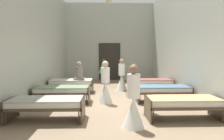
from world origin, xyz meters
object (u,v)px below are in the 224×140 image
object	(u,v)px
nurse_near_aisle	(133,105)
patient_seated_primary	(79,73)
bed_left_row_2	(72,82)
bed_left_row_1	(62,90)
bed_right_row_2	(151,82)
bed_right_row_0	(183,102)
potted_plant	(104,68)
bed_right_row_1	(163,90)
nurse_far_aisle	(105,88)
nurse_mid_aisle	(122,79)
bed_left_row_0	(47,104)

from	to	relation	value
nurse_near_aisle	patient_seated_primary	xyz separation A→B (m)	(-1.81, 4.31, 0.34)
bed_left_row_2	bed_left_row_1	bearing A→B (deg)	-90.00
bed_right_row_2	patient_seated_primary	world-z (taller)	patient_seated_primary
bed_right_row_0	potted_plant	world-z (taller)	potted_plant
bed_right_row_0	potted_plant	distance (m)	6.89
potted_plant	bed_right_row_1	bearing A→B (deg)	-65.21
bed_right_row_2	patient_seated_primary	xyz separation A→B (m)	(-3.20, -0.07, 0.43)
nurse_far_aisle	potted_plant	size ratio (longest dim) A/B	1.02
nurse_mid_aisle	bed_right_row_0	bearing A→B (deg)	100.34
potted_plant	patient_seated_primary	bearing A→B (deg)	-110.58
bed_right_row_0	bed_left_row_2	distance (m)	5.20
bed_left_row_0	bed_right_row_2	xyz separation A→B (m)	(3.55, 3.80, 0.00)
bed_right_row_1	bed_right_row_2	world-z (taller)	same
bed_right_row_0	bed_left_row_1	bearing A→B (deg)	151.82
bed_right_row_0	bed_left_row_1	world-z (taller)	same
nurse_mid_aisle	potted_plant	bearing A→B (deg)	-75.70
bed_left_row_1	potted_plant	world-z (taller)	potted_plant
nurse_near_aisle	nurse_far_aisle	size ratio (longest dim) A/B	1.00
bed_right_row_2	bed_left_row_1	bearing A→B (deg)	-151.82
nurse_near_aisle	potted_plant	xyz separation A→B (m)	(-0.75, 7.12, 0.38)
bed_right_row_1	patient_seated_primary	xyz separation A→B (m)	(-3.20, 1.83, 0.43)
bed_left_row_2	nurse_far_aisle	size ratio (longest dim) A/B	1.28
bed_right_row_1	nurse_mid_aisle	size ratio (longest dim) A/B	1.28
bed_left_row_2	nurse_far_aisle	bearing A→B (deg)	-53.29
bed_right_row_1	bed_left_row_2	distance (m)	4.02
bed_left_row_0	nurse_mid_aisle	size ratio (longest dim) A/B	1.28
bed_left_row_0	bed_left_row_1	size ratio (longest dim) A/B	1.00
bed_right_row_2	nurse_mid_aisle	distance (m)	1.36
bed_right_row_2	patient_seated_primary	size ratio (longest dim) A/B	2.37
bed_left_row_2	nurse_mid_aisle	xyz separation A→B (m)	(2.27, 0.45, 0.09)
patient_seated_primary	potted_plant	distance (m)	3.00
bed_left_row_0	nurse_mid_aisle	world-z (taller)	nurse_mid_aisle
bed_left_row_1	nurse_far_aisle	xyz separation A→B (m)	(1.51, -0.12, 0.09)
bed_left_row_1	bed_left_row_2	size ratio (longest dim) A/B	1.00
bed_left_row_1	potted_plant	distance (m)	4.87
bed_left_row_1	bed_right_row_2	xyz separation A→B (m)	(3.55, 1.90, 0.00)
nurse_mid_aisle	patient_seated_primary	distance (m)	2.02
bed_right_row_0	nurse_far_aisle	xyz separation A→B (m)	(-2.04, 1.78, 0.09)
bed_right_row_1	nurse_far_aisle	world-z (taller)	nurse_far_aisle
bed_left_row_2	bed_right_row_2	bearing A→B (deg)	0.00
bed_left_row_0	bed_left_row_1	world-z (taller)	same
bed_right_row_1	potted_plant	bearing A→B (deg)	114.79
nurse_mid_aisle	bed_left_row_1	bearing A→B (deg)	39.64
bed_right_row_0	potted_plant	size ratio (longest dim) A/B	1.30
bed_left_row_1	nurse_mid_aisle	size ratio (longest dim) A/B	1.28
nurse_far_aisle	bed_right_row_2	bearing A→B (deg)	168.37
bed_left_row_2	potted_plant	world-z (taller)	potted_plant
bed_left_row_2	bed_right_row_2	world-z (taller)	same
bed_right_row_2	nurse_near_aisle	size ratio (longest dim) A/B	1.28
bed_right_row_2	patient_seated_primary	distance (m)	3.23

